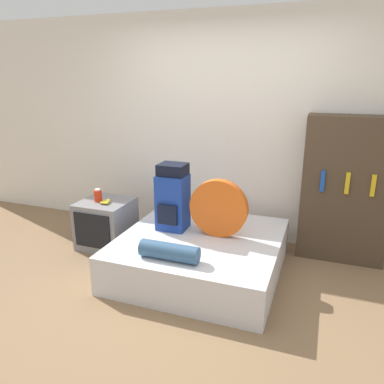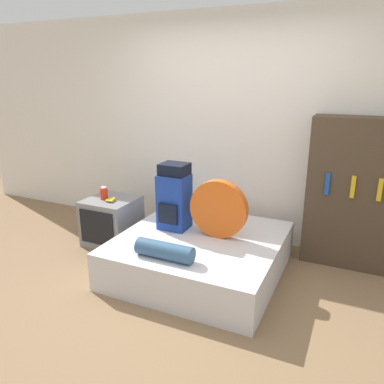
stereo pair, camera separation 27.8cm
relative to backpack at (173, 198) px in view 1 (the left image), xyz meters
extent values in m
plane|color=#846647|center=(0.29, -0.72, -0.71)|extent=(16.00, 16.00, 0.00)
cube|color=white|center=(0.29, 0.92, 0.59)|extent=(8.00, 0.05, 2.60)
cube|color=silver|center=(0.34, -0.10, -0.52)|extent=(1.54, 1.55, 0.37)
cube|color=navy|center=(0.00, 0.00, -0.05)|extent=(0.30, 0.26, 0.57)
cube|color=black|center=(0.00, 0.01, 0.30)|extent=(0.27, 0.23, 0.12)
cube|color=black|center=(0.00, -0.14, -0.13)|extent=(0.21, 0.03, 0.20)
cylinder|color=#E05B19|center=(0.49, -0.02, -0.04)|extent=(0.57, 0.09, 0.57)
cylinder|color=#33567A|center=(0.24, -0.65, -0.25)|extent=(0.53, 0.15, 0.15)
cube|color=gray|center=(-0.88, 0.10, -0.44)|extent=(0.55, 0.55, 0.54)
cube|color=black|center=(-0.88, -0.18, -0.42)|extent=(0.44, 0.02, 0.39)
cylinder|color=red|center=(-0.94, 0.07, -0.10)|extent=(0.09, 0.09, 0.13)
cylinder|color=white|center=(-0.94, 0.07, -0.03)|extent=(0.06, 0.06, 0.02)
ellipsoid|color=yellow|center=(-0.84, 0.04, -0.15)|extent=(0.08, 0.14, 0.04)
ellipsoid|color=yellow|center=(-0.83, 0.04, -0.15)|extent=(0.06, 0.14, 0.04)
ellipsoid|color=yellow|center=(-0.82, 0.04, -0.15)|extent=(0.04, 0.14, 0.04)
ellipsoid|color=yellow|center=(-0.81, 0.04, -0.15)|extent=(0.06, 0.14, 0.04)
ellipsoid|color=yellow|center=(-0.80, 0.04, -0.15)|extent=(0.08, 0.14, 0.04)
cube|color=#473828|center=(1.65, 0.71, 0.06)|extent=(0.87, 0.33, 1.52)
cube|color=#194CB2|center=(1.42, 0.53, 0.17)|extent=(0.04, 0.02, 0.22)
cube|color=gold|center=(1.65, 0.53, 0.17)|extent=(0.04, 0.02, 0.22)
cube|color=gold|center=(1.88, 0.53, 0.17)|extent=(0.04, 0.02, 0.22)
camera|label=1|loc=(1.43, -3.32, 1.18)|focal=35.00mm
camera|label=2|loc=(1.69, -3.22, 1.18)|focal=35.00mm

